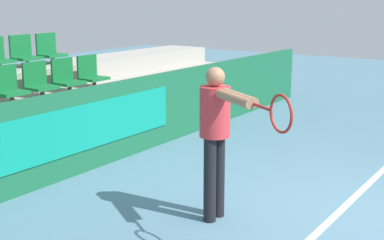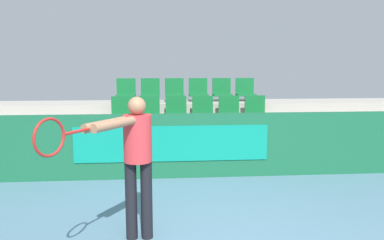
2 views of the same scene
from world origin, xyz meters
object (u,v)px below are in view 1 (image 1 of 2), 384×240
Objects in this scene: stadium_chair_8 at (8,87)px; stadium_chair_17 at (50,50)px; stadium_chair_2 at (57,118)px; stadium_chair_5 at (137,99)px; stadium_chair_11 at (91,73)px; stadium_chair_16 at (24,53)px; stadium_chair_9 at (39,82)px; stadium_chair_3 at (87,111)px; tennis_player at (218,129)px; stadium_chair_4 at (113,104)px; stadium_chair_1 at (23,126)px; stadium_chair_10 at (66,77)px.

stadium_chair_17 is (1.76, 1.06, 0.35)m from stadium_chair_8.
stadium_chair_2 and stadium_chair_5 have the same top height.
stadium_chair_2 is 1.76m from stadium_chair_5.
stadium_chair_16 is at bearing 119.09° from stadium_chair_11.
stadium_chair_2 is 1.26m from stadium_chair_9.
stadium_chair_17 is at bearing 60.91° from stadium_chair_3.
stadium_chair_9 is 4.30m from tennis_player.
stadium_chair_4 is at bearing -119.09° from stadium_chair_11.
tennis_player is (-2.39, -3.07, 0.40)m from stadium_chair_5.
stadium_chair_1 is 0.35× the size of tennis_player.
stadium_chair_10 is (1.76, 1.06, 0.35)m from stadium_chair_1.
stadium_chair_4 is 1.00× the size of stadium_chair_9.
stadium_chair_1 is 1.00× the size of stadium_chair_3.
stadium_chair_1 is at bearing -149.08° from stadium_chair_10.
stadium_chair_2 is at bearing 110.57° from tennis_player.
stadium_chair_1 is 2.60m from stadium_chair_11.
stadium_chair_17 reaches higher than stadium_chair_11.
tennis_player reaches higher than stadium_chair_3.
tennis_player is at bearing -114.71° from stadium_chair_17.
stadium_chair_1 is 1.00× the size of stadium_chair_2.
stadium_chair_4 is at bearing 91.67° from tennis_player.
stadium_chair_1 and stadium_chair_2 have the same top height.
stadium_chair_4 is at bearing -60.91° from stadium_chair_9.
stadium_chair_9 is (1.18, 1.06, 0.35)m from stadium_chair_1.
stadium_chair_3 is 1.62m from stadium_chair_11.
stadium_chair_5 is (2.35, 0.00, 0.00)m from stadium_chair_1.
stadium_chair_8 and stadium_chair_10 have the same top height.
stadium_chair_8 reaches higher than stadium_chair_3.
stadium_chair_16 is (-0.59, 1.06, 0.35)m from stadium_chair_11.
stadium_chair_4 is 2.30m from stadium_chair_17.
stadium_chair_11 is at bearing 90.00° from stadium_chair_5.
stadium_chair_3 is 1.00× the size of stadium_chair_17.
stadium_chair_3 is 2.30m from stadium_chair_16.
stadium_chair_4 is (1.18, 0.00, 0.00)m from stadium_chair_2.
stadium_chair_3 and stadium_chair_4 have the same top height.
stadium_chair_1 is at bearing -155.81° from stadium_chair_11.
stadium_chair_16 is at bearing 41.94° from stadium_chair_8.
stadium_chair_4 is 1.00× the size of stadium_chair_5.
tennis_player is at bearing -101.44° from stadium_chair_2.
stadium_chair_8 is 1.00× the size of stadium_chair_10.
stadium_chair_3 is at bearing -119.09° from stadium_chair_17.
stadium_chair_2 is at bearing 180.00° from stadium_chair_5.
stadium_chair_1 is at bearing -119.09° from stadium_chair_8.
stadium_chair_8 is at bearing -138.06° from stadium_chair_16.
stadium_chair_17 is at bearing 90.00° from stadium_chair_5.
stadium_chair_9 is 0.59m from stadium_chair_10.
stadium_chair_10 reaches higher than stadium_chair_5.
stadium_chair_1 is at bearing 121.39° from tennis_player.
stadium_chair_11 is at bearing 30.92° from stadium_chair_2.
stadium_chair_16 is (0.59, 2.11, 0.70)m from stadium_chair_3.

